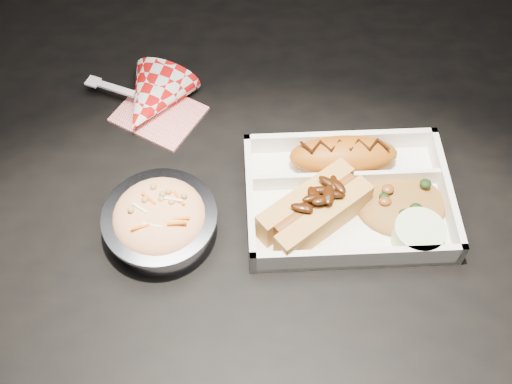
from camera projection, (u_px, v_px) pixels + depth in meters
dining_table at (268, 230)px, 0.89m from camera, size 1.20×0.80×0.75m
food_tray at (347, 200)px, 0.80m from camera, size 0.26×0.19×0.04m
fried_pastry at (343, 155)px, 0.81m from camera, size 0.14×0.06×0.04m
hotdog at (315, 209)px, 0.76m from camera, size 0.14×0.13×0.06m
fried_rice_mound at (403, 200)px, 0.78m from camera, size 0.12×0.10×0.03m
cupcake_liner at (418, 235)px, 0.75m from camera, size 0.06×0.06×0.03m
foil_coleslaw_cup at (160, 220)px, 0.76m from camera, size 0.14×0.14×0.07m
napkin_fork at (151, 101)px, 0.88m from camera, size 0.18×0.15×0.10m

